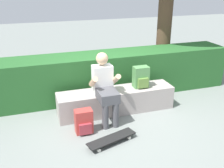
{
  "coord_description": "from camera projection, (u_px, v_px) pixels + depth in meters",
  "views": [
    {
      "loc": [
        -1.45,
        -3.84,
        2.34
      ],
      "look_at": [
        -0.1,
        0.28,
        0.59
      ],
      "focal_mm": 42.06,
      "sensor_mm": 36.0,
      "label": 1
    }
  ],
  "objects": [
    {
      "name": "bench_main",
      "position": [
        116.0,
        101.0,
        4.91
      ],
      "size": [
        2.17,
        0.48,
        0.43
      ],
      "color": "#A19691",
      "rests_on": "ground"
    },
    {
      "name": "skateboard_near_person",
      "position": [
        112.0,
        139.0,
        3.99
      ],
      "size": [
        0.82,
        0.43,
        0.09
      ],
      "color": "black",
      "rests_on": "ground"
    },
    {
      "name": "backpack_on_ground",
      "position": [
        84.0,
        122.0,
        4.22
      ],
      "size": [
        0.28,
        0.23,
        0.4
      ],
      "color": "#B23833",
      "rests_on": "ground"
    },
    {
      "name": "backpack_on_bench",
      "position": [
        141.0,
        77.0,
        4.89
      ],
      "size": [
        0.28,
        0.23,
        0.4
      ],
      "color": "#51894C",
      "rests_on": "bench_main"
    },
    {
      "name": "person_skater",
      "position": [
        105.0,
        86.0,
        4.48
      ],
      "size": [
        0.49,
        0.62,
        1.18
      ],
      "color": "white",
      "rests_on": "ground"
    },
    {
      "name": "hedge_row",
      "position": [
        90.0,
        76.0,
        5.44
      ],
      "size": [
        6.13,
        0.75,
        0.91
      ],
      "color": "#255A27",
      "rests_on": "ground"
    },
    {
      "name": "ground_plane",
      "position": [
        122.0,
        120.0,
        4.68
      ],
      "size": [
        24.0,
        24.0,
        0.0
      ],
      "primitive_type": "plane",
      "color": "gray"
    }
  ]
}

